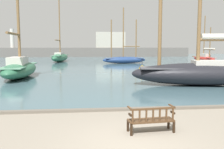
# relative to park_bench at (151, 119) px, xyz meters

# --- Properties ---
(ground_plane) EXTENTS (160.00, 160.00, 0.00)m
(ground_plane) POSITION_rel_park_bench_xyz_m (-0.82, -0.80, -0.47)
(ground_plane) COLOR gray
(harbor_water) EXTENTS (100.00, 80.00, 0.08)m
(harbor_water) POSITION_rel_park_bench_xyz_m (-0.82, 43.20, -0.43)
(harbor_water) COLOR #476670
(harbor_water) RESTS_ON ground
(quay_edge_kerb) EXTENTS (40.00, 0.30, 0.12)m
(quay_edge_kerb) POSITION_rel_park_bench_xyz_m (-0.82, 3.05, -0.41)
(quay_edge_kerb) COLOR #675F54
(quay_edge_kerb) RESTS_ON ground
(park_bench) EXTENTS (1.64, 0.66, 0.92)m
(park_bench) POSITION_rel_park_bench_xyz_m (0.00, 0.00, 0.00)
(park_bench) COLOR black
(park_bench) RESTS_ON ground
(sailboat_far_starboard) EXTENTS (2.73, 8.64, 12.73)m
(sailboat_far_starboard) POSITION_rel_park_bench_xyz_m (-8.40, 15.61, 0.55)
(sailboat_far_starboard) COLOR #2D6647
(sailboat_far_starboard) RESTS_ON harbor_water
(sailboat_centre_channel) EXTENTS (7.75, 2.76, 9.35)m
(sailboat_centre_channel) POSITION_rel_park_bench_xyz_m (4.30, 34.08, 0.37)
(sailboat_centre_channel) COLOR navy
(sailboat_centre_channel) RESTS_ON harbor_water
(sailboat_far_port) EXTENTS (2.26, 8.35, 8.66)m
(sailboat_far_port) POSITION_rel_park_bench_xyz_m (20.30, 37.47, 0.38)
(sailboat_far_port) COLOR maroon
(sailboat_far_port) RESTS_ON harbor_water
(sailboat_outer_port) EXTENTS (10.66, 4.33, 12.17)m
(sailboat_outer_port) POSITION_rel_park_bench_xyz_m (6.35, 9.52, 0.68)
(sailboat_outer_port) COLOR black
(sailboat_outer_port) RESTS_ON harbor_water
(sailboat_mid_port) EXTENTS (3.42, 9.00, 12.80)m
(sailboat_mid_port) POSITION_rel_park_bench_xyz_m (-7.14, 39.62, 0.54)
(sailboat_mid_port) COLOR #2D6647
(sailboat_mid_port) RESTS_ON harbor_water
(channel_buoy) EXTENTS (0.73, 0.73, 1.43)m
(channel_buoy) POSITION_rel_park_bench_xyz_m (4.08, 19.39, -0.02)
(channel_buoy) COLOR gold
(channel_buoy) RESTS_ON harbor_water
(far_breakwater) EXTENTS (54.59, 2.40, 7.56)m
(far_breakwater) POSITION_rel_park_bench_xyz_m (-0.19, 60.74, 1.44)
(far_breakwater) COLOR #66605B
(far_breakwater) RESTS_ON ground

